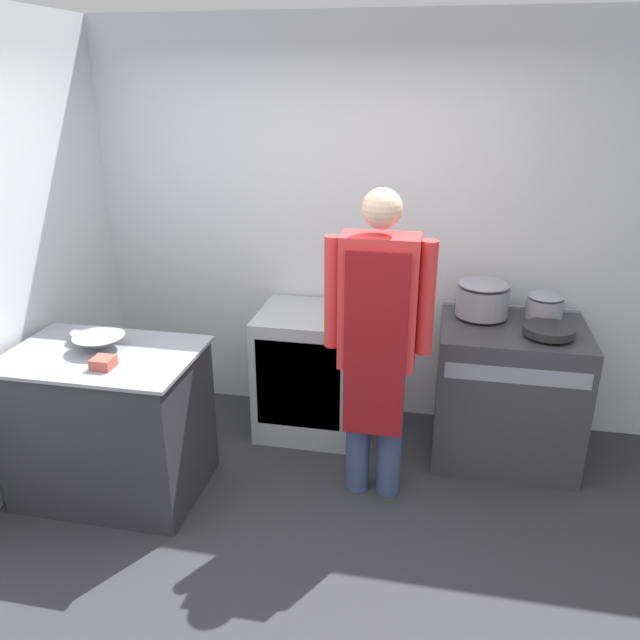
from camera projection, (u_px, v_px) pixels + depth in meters
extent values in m
plane|color=#2D2D33|center=(275.00, 569.00, 3.14)|extent=(14.00, 14.00, 0.00)
cube|color=silver|center=(337.00, 229.00, 4.25)|extent=(8.00, 0.05, 2.70)
cube|color=silver|center=(47.00, 243.00, 3.88)|extent=(0.05, 8.00, 2.70)
cube|color=#2D2D33|center=(111.00, 425.00, 3.61)|extent=(1.01, 0.70, 0.87)
cube|color=gray|center=(101.00, 355.00, 3.45)|extent=(1.06, 0.73, 0.02)
cube|color=#38383D|center=(507.00, 392.00, 3.97)|extent=(0.88, 0.71, 0.89)
cube|color=gray|center=(517.00, 375.00, 3.55)|extent=(0.81, 0.03, 0.10)
cube|color=gray|center=(510.00, 307.00, 4.11)|extent=(0.88, 0.03, 0.02)
cube|color=#A8ADB2|center=(308.00, 371.00, 4.28)|extent=(0.65, 0.62, 0.86)
cube|color=silver|center=(298.00, 385.00, 3.99)|extent=(0.55, 0.02, 0.60)
cylinder|color=#38476B|center=(358.00, 427.00, 3.63)|extent=(0.14, 0.14, 0.83)
cylinder|color=#38476B|center=(390.00, 430.00, 3.59)|extent=(0.14, 0.14, 0.83)
cube|color=red|center=(379.00, 302.00, 3.33)|extent=(0.41, 0.22, 0.73)
cube|color=maroon|center=(375.00, 348.00, 3.29)|extent=(0.33, 0.02, 1.05)
cylinder|color=red|center=(333.00, 292.00, 3.36)|extent=(0.09, 0.09, 0.62)
cylinder|color=red|center=(427.00, 299.00, 3.27)|extent=(0.09, 0.09, 0.62)
sphere|color=beige|center=(382.00, 209.00, 3.14)|extent=(0.21, 0.21, 0.21)
cone|color=gray|center=(99.00, 343.00, 3.48)|extent=(0.29, 0.29, 0.08)
cone|color=gray|center=(88.00, 336.00, 3.60)|extent=(0.19, 0.19, 0.06)
cube|color=#B24C3F|center=(103.00, 363.00, 3.27)|extent=(0.11, 0.11, 0.06)
cylinder|color=gray|center=(482.00, 301.00, 3.91)|extent=(0.33, 0.33, 0.18)
ellipsoid|color=gray|center=(484.00, 284.00, 3.87)|extent=(0.32, 0.32, 0.06)
cylinder|color=#262628|center=(549.00, 330.00, 3.64)|extent=(0.30, 0.30, 0.05)
cylinder|color=gray|center=(544.00, 309.00, 3.85)|extent=(0.22, 0.22, 0.13)
ellipsoid|color=gray|center=(546.00, 296.00, 3.82)|extent=(0.22, 0.22, 0.04)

